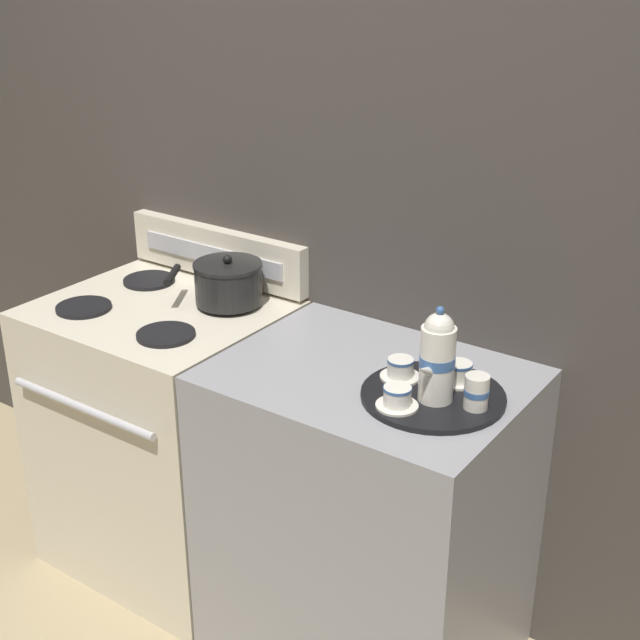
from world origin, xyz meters
name	(u,v)px	position (x,y,z in m)	size (l,w,h in m)	color
ground_plane	(269,595)	(0.00, 0.00, 0.00)	(6.00, 6.00, 0.00)	tan
wall_back	(328,240)	(0.00, 0.33, 1.10)	(6.00, 0.05, 2.20)	#423D38
stove	(167,435)	(-0.40, 0.00, 0.45)	(0.71, 0.64, 0.91)	beige
control_panel	(217,253)	(-0.40, 0.28, 0.99)	(0.69, 0.05, 0.16)	beige
side_counter	(367,518)	(0.36, 0.00, 0.45)	(0.79, 0.61, 0.90)	#939399
saucepan	(228,282)	(-0.23, 0.14, 0.97)	(0.29, 0.25, 0.15)	black
serving_tray	(433,396)	(0.55, -0.02, 0.91)	(0.35, 0.35, 0.01)	black
teapot	(437,357)	(0.57, -0.05, 1.03)	(0.09, 0.14, 0.24)	white
teacup_left	(459,372)	(0.57, 0.06, 0.94)	(0.10, 0.10, 0.05)	white
teacup_right	(400,369)	(0.45, 0.00, 0.94)	(0.10, 0.10, 0.05)	white
teacup_front	(397,397)	(0.51, -0.13, 0.94)	(0.10, 0.10, 0.05)	white
creamer_jug	(476,392)	(0.67, -0.03, 0.95)	(0.06, 0.06, 0.08)	white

